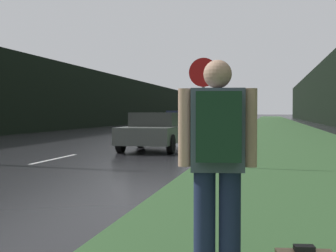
% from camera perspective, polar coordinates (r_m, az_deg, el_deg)
% --- Properties ---
extents(grass_verge, '(6.00, 240.00, 0.02)m').
position_cam_1_polar(grass_verge, '(40.49, 13.61, -0.32)').
color(grass_verge, '#33562D').
rests_on(grass_verge, ground_plane).
extents(lane_stripe_c, '(0.12, 3.00, 0.01)m').
position_cam_1_polar(lane_stripe_c, '(14.40, -13.63, -3.91)').
color(lane_stripe_c, silver).
rests_on(lane_stripe_c, ground_plane).
extents(lane_stripe_d, '(0.12, 3.00, 0.01)m').
position_cam_1_polar(lane_stripe_d, '(20.91, -5.29, -2.14)').
color(lane_stripe_d, silver).
rests_on(lane_stripe_d, ground_plane).
extents(treeline_far_side, '(2.00, 140.00, 5.30)m').
position_cam_1_polar(treeline_far_side, '(53.11, -6.16, 3.03)').
color(treeline_far_side, black).
rests_on(treeline_far_side, ground_plane).
extents(stop_sign, '(0.74, 0.07, 2.78)m').
position_cam_1_polar(stop_sign, '(11.90, 4.32, 3.35)').
color(stop_sign, slate).
rests_on(stop_sign, ground_plane).
extents(hitchhiker_with_backpack, '(0.63, 0.47, 1.82)m').
position_cam_1_polar(hitchhiker_with_backpack, '(3.75, 6.05, -3.77)').
color(hitchhiker_with_backpack, '#1E2847').
rests_on(hitchhiker_with_backpack, ground_plane).
extents(car_passing_near, '(1.96, 4.15, 1.38)m').
position_cam_1_polar(car_passing_near, '(17.14, -1.62, -0.64)').
color(car_passing_near, '#4C514C').
rests_on(car_passing_near, ground_plane).
extents(car_passing_far, '(1.82, 4.12, 1.43)m').
position_cam_1_polar(car_passing_far, '(29.73, 4.21, 0.41)').
color(car_passing_far, '#9E9EA3').
rests_on(car_passing_far, ground_plane).
extents(car_oncoming, '(1.93, 4.56, 1.55)m').
position_cam_1_polar(car_oncoming, '(44.13, 1.07, 0.90)').
color(car_oncoming, '#2D3856').
rests_on(car_oncoming, ground_plane).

